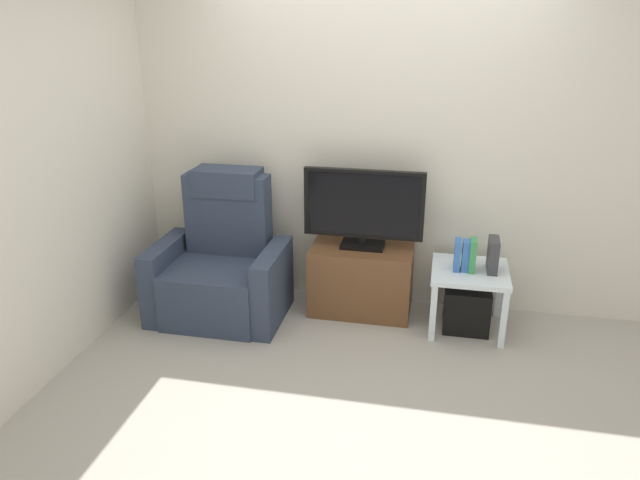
{
  "coord_description": "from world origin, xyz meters",
  "views": [
    {
      "loc": [
        0.49,
        -3.32,
        2.2
      ],
      "look_at": [
        -0.31,
        0.5,
        0.7
      ],
      "focal_mm": 33.79,
      "sensor_mm": 36.0,
      "label": 1
    }
  ],
  "objects_px": {
    "book_middle": "(466,256)",
    "book_leftmost": "(457,255)",
    "book_rightmost": "(473,255)",
    "recliner_armchair": "(222,267)",
    "tv_stand": "(361,279)",
    "subwoofer_box": "(467,307)",
    "television": "(364,207)",
    "side_table": "(469,279)",
    "game_console": "(493,255)"
  },
  "relations": [
    {
      "from": "recliner_armchair",
      "to": "subwoofer_box",
      "type": "height_order",
      "value": "recliner_armchair"
    },
    {
      "from": "tv_stand",
      "to": "television",
      "type": "height_order",
      "value": "television"
    },
    {
      "from": "side_table",
      "to": "book_middle",
      "type": "relative_size",
      "value": 2.43
    },
    {
      "from": "television",
      "to": "game_console",
      "type": "xyz_separation_m",
      "value": [
        0.94,
        -0.11,
        -0.26
      ]
    },
    {
      "from": "television",
      "to": "book_rightmost",
      "type": "xyz_separation_m",
      "value": [
        0.8,
        -0.14,
        -0.26
      ]
    },
    {
      "from": "tv_stand",
      "to": "book_rightmost",
      "type": "distance_m",
      "value": 0.87
    },
    {
      "from": "book_rightmost",
      "to": "side_table",
      "type": "bearing_deg",
      "value": 103.84
    },
    {
      "from": "side_table",
      "to": "recliner_armchair",
      "type": "bearing_deg",
      "value": -176.25
    },
    {
      "from": "recliner_armchair",
      "to": "side_table",
      "type": "xyz_separation_m",
      "value": [
        1.83,
        0.12,
        0.02
      ]
    },
    {
      "from": "subwoofer_box",
      "to": "television",
      "type": "bearing_deg",
      "value": 171.22
    },
    {
      "from": "tv_stand",
      "to": "book_rightmost",
      "type": "relative_size",
      "value": 3.23
    },
    {
      "from": "tv_stand",
      "to": "subwoofer_box",
      "type": "relative_size",
      "value": 2.34
    },
    {
      "from": "book_rightmost",
      "to": "tv_stand",
      "type": "bearing_deg",
      "value": 171.21
    },
    {
      "from": "book_middle",
      "to": "book_leftmost",
      "type": "bearing_deg",
      "value": 180.0
    },
    {
      "from": "television",
      "to": "game_console",
      "type": "bearing_deg",
      "value": -6.84
    },
    {
      "from": "game_console",
      "to": "television",
      "type": "bearing_deg",
      "value": 173.16
    },
    {
      "from": "tv_stand",
      "to": "side_table",
      "type": "distance_m",
      "value": 0.81
    },
    {
      "from": "side_table",
      "to": "book_rightmost",
      "type": "xyz_separation_m",
      "value": [
        0.0,
        -0.02,
        0.19
      ]
    },
    {
      "from": "tv_stand",
      "to": "recliner_armchair",
      "type": "distance_m",
      "value": 1.07
    },
    {
      "from": "subwoofer_box",
      "to": "book_middle",
      "type": "height_order",
      "value": "book_middle"
    },
    {
      "from": "television",
      "to": "book_leftmost",
      "type": "bearing_deg",
      "value": -11.6
    },
    {
      "from": "recliner_armchair",
      "to": "book_rightmost",
      "type": "height_order",
      "value": "recliner_armchair"
    },
    {
      "from": "book_rightmost",
      "to": "game_console",
      "type": "bearing_deg",
      "value": 12.09
    },
    {
      "from": "side_table",
      "to": "book_middle",
      "type": "distance_m",
      "value": 0.19
    },
    {
      "from": "television",
      "to": "book_rightmost",
      "type": "height_order",
      "value": "television"
    },
    {
      "from": "game_console",
      "to": "recliner_armchair",
      "type": "bearing_deg",
      "value": -176.24
    },
    {
      "from": "book_leftmost",
      "to": "game_console",
      "type": "relative_size",
      "value": 0.94
    },
    {
      "from": "recliner_armchair",
      "to": "book_leftmost",
      "type": "xyz_separation_m",
      "value": [
        1.73,
        0.1,
        0.2
      ]
    },
    {
      "from": "side_table",
      "to": "game_console",
      "type": "height_order",
      "value": "game_console"
    },
    {
      "from": "television",
      "to": "book_middle",
      "type": "xyz_separation_m",
      "value": [
        0.75,
        -0.14,
        -0.26
      ]
    },
    {
      "from": "television",
      "to": "book_rightmost",
      "type": "bearing_deg",
      "value": -10.12
    },
    {
      "from": "subwoofer_box",
      "to": "recliner_armchair",
      "type": "bearing_deg",
      "value": -176.25
    },
    {
      "from": "tv_stand",
      "to": "television",
      "type": "xyz_separation_m",
      "value": [
        0.0,
        0.02,
        0.58
      ]
    },
    {
      "from": "book_rightmost",
      "to": "recliner_armchair",
      "type": "bearing_deg",
      "value": -176.88
    },
    {
      "from": "tv_stand",
      "to": "book_leftmost",
      "type": "bearing_deg",
      "value": -10.1
    },
    {
      "from": "recliner_armchair",
      "to": "side_table",
      "type": "relative_size",
      "value": 2.0
    },
    {
      "from": "book_middle",
      "to": "game_console",
      "type": "height_order",
      "value": "game_console"
    },
    {
      "from": "book_leftmost",
      "to": "book_middle",
      "type": "distance_m",
      "value": 0.06
    },
    {
      "from": "tv_stand",
      "to": "book_rightmost",
      "type": "bearing_deg",
      "value": -8.79
    },
    {
      "from": "television",
      "to": "recliner_armchair",
      "type": "height_order",
      "value": "television"
    },
    {
      "from": "recliner_armchair",
      "to": "subwoofer_box",
      "type": "relative_size",
      "value": 3.3
    },
    {
      "from": "television",
      "to": "recliner_armchair",
      "type": "distance_m",
      "value": 1.17
    },
    {
      "from": "recliner_armchair",
      "to": "subwoofer_box",
      "type": "xyz_separation_m",
      "value": [
        1.83,
        0.12,
        -0.21
      ]
    },
    {
      "from": "subwoofer_box",
      "to": "side_table",
      "type": "bearing_deg",
      "value": -123.69
    },
    {
      "from": "recliner_armchair",
      "to": "book_leftmost",
      "type": "height_order",
      "value": "recliner_armchair"
    },
    {
      "from": "tv_stand",
      "to": "subwoofer_box",
      "type": "bearing_deg",
      "value": -7.44
    },
    {
      "from": "subwoofer_box",
      "to": "game_console",
      "type": "bearing_deg",
      "value": 3.95
    },
    {
      "from": "subwoofer_box",
      "to": "book_leftmost",
      "type": "height_order",
      "value": "book_leftmost"
    },
    {
      "from": "book_leftmost",
      "to": "side_table",
      "type": "bearing_deg",
      "value": 11.31
    },
    {
      "from": "book_leftmost",
      "to": "game_console",
      "type": "height_order",
      "value": "game_console"
    }
  ]
}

